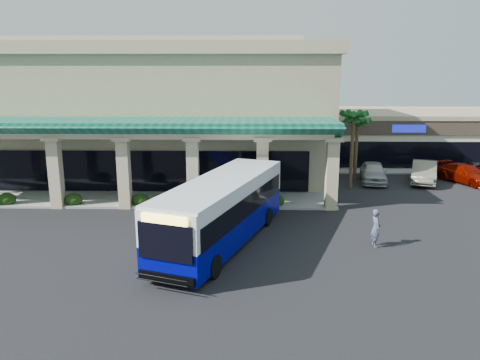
{
  "coord_description": "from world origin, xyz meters",
  "views": [
    {
      "loc": [
        0.64,
        -24.4,
        8.82
      ],
      "look_at": [
        0.08,
        4.02,
        2.2
      ],
      "focal_mm": 35.0,
      "sensor_mm": 36.0,
      "label": 1
    }
  ],
  "objects_px": {
    "pedestrian": "(376,228)",
    "car_red": "(466,174)",
    "transit_bus": "(223,212)",
    "car_white": "(424,172)",
    "car_silver": "(373,172)"
  },
  "relations": [
    {
      "from": "transit_bus",
      "to": "car_white",
      "type": "height_order",
      "value": "transit_bus"
    },
    {
      "from": "car_white",
      "to": "car_red",
      "type": "bearing_deg",
      "value": 19.75
    },
    {
      "from": "car_white",
      "to": "transit_bus",
      "type": "bearing_deg",
      "value": -117.5
    },
    {
      "from": "pedestrian",
      "to": "car_white",
      "type": "relative_size",
      "value": 0.38
    },
    {
      "from": "pedestrian",
      "to": "car_red",
      "type": "distance_m",
      "value": 18.12
    },
    {
      "from": "car_silver",
      "to": "car_white",
      "type": "height_order",
      "value": "car_white"
    },
    {
      "from": "car_red",
      "to": "transit_bus",
      "type": "bearing_deg",
      "value": -167.87
    },
    {
      "from": "transit_bus",
      "to": "car_silver",
      "type": "xyz_separation_m",
      "value": [
        11.45,
        14.09,
        -0.89
      ]
    },
    {
      "from": "car_silver",
      "to": "car_white",
      "type": "bearing_deg",
      "value": 9.94
    },
    {
      "from": "transit_bus",
      "to": "pedestrian",
      "type": "distance_m",
      "value": 7.9
    },
    {
      "from": "pedestrian",
      "to": "car_white",
      "type": "height_order",
      "value": "pedestrian"
    },
    {
      "from": "transit_bus",
      "to": "car_white",
      "type": "relative_size",
      "value": 2.34
    },
    {
      "from": "car_red",
      "to": "pedestrian",
      "type": "bearing_deg",
      "value": -152.03
    },
    {
      "from": "transit_bus",
      "to": "pedestrian",
      "type": "bearing_deg",
      "value": 17.43
    },
    {
      "from": "pedestrian",
      "to": "car_silver",
      "type": "xyz_separation_m",
      "value": [
        3.58,
        14.4,
        -0.16
      ]
    }
  ]
}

